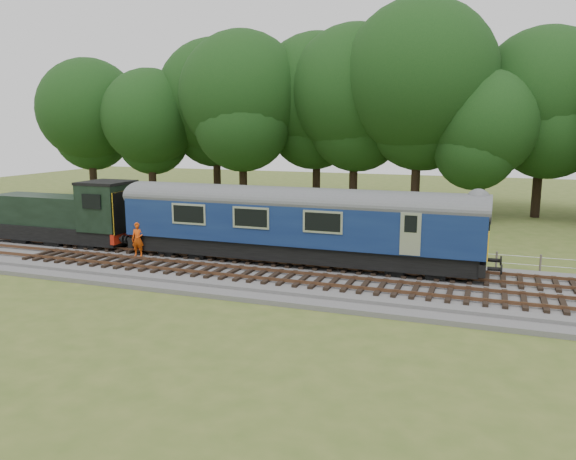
% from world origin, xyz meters
% --- Properties ---
extents(ground, '(120.00, 120.00, 0.00)m').
position_xyz_m(ground, '(0.00, 0.00, 0.00)').
color(ground, '#465B21').
rests_on(ground, ground).
extents(ballast, '(70.00, 7.00, 0.35)m').
position_xyz_m(ballast, '(0.00, 0.00, 0.17)').
color(ballast, '#4C4C4F').
rests_on(ballast, ground).
extents(track_north, '(67.20, 2.40, 0.21)m').
position_xyz_m(track_north, '(0.00, 1.40, 0.42)').
color(track_north, black).
rests_on(track_north, ballast).
extents(track_south, '(67.20, 2.40, 0.21)m').
position_xyz_m(track_south, '(0.00, -1.60, 0.42)').
color(track_south, black).
rests_on(track_south, ballast).
extents(fence, '(64.00, 0.12, 1.00)m').
position_xyz_m(fence, '(0.00, 4.50, 0.00)').
color(fence, '#6B6054').
rests_on(fence, ground).
extents(tree_line, '(70.00, 8.00, 18.00)m').
position_xyz_m(tree_line, '(0.00, 22.00, 0.00)').
color(tree_line, black).
rests_on(tree_line, ground).
extents(dmu_railcar, '(18.05, 2.86, 3.88)m').
position_xyz_m(dmu_railcar, '(-3.46, 1.40, 2.61)').
color(dmu_railcar, black).
rests_on(dmu_railcar, ground).
extents(shunter_loco, '(8.92, 2.60, 3.38)m').
position_xyz_m(shunter_loco, '(-17.39, 1.40, 1.97)').
color(shunter_loco, black).
rests_on(shunter_loco, ground).
extents(worker, '(0.73, 0.56, 1.81)m').
position_xyz_m(worker, '(-11.76, -0.02, 1.25)').
color(worker, '#DA460B').
rests_on(worker, ballast).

